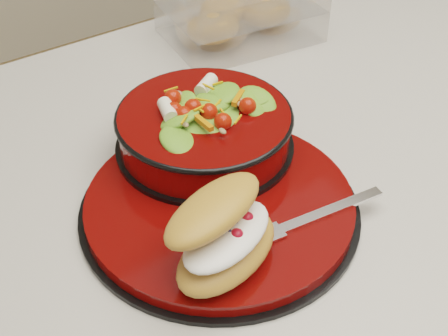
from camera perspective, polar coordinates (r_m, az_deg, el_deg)
island_counter at (r=1.22m, az=10.50°, el=-10.84°), size 1.24×0.74×0.90m
dinner_plate at (r=0.69m, az=-0.32°, el=-3.38°), size 0.31×0.31×0.02m
salad_bowl at (r=0.73m, az=-1.82°, el=4.03°), size 0.21×0.21×0.09m
croissant at (r=0.59m, az=-0.07°, el=-6.01°), size 0.14×0.12×0.08m
fork at (r=0.66m, az=7.98°, el=-4.52°), size 0.17×0.04×0.00m
pastry_box at (r=1.02m, az=1.39°, el=14.27°), size 0.25×0.19×0.09m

